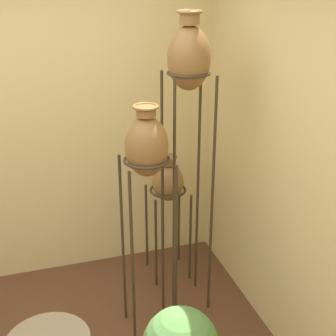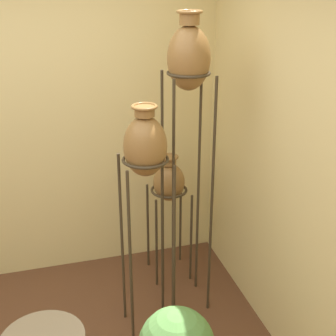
% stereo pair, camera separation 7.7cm
% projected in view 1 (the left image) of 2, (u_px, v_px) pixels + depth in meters
% --- Properties ---
extents(wall_back, '(7.28, 0.06, 2.70)m').
position_uv_depth(wall_back, '(8.00, 121.00, 3.54)').
color(wall_back, beige).
rests_on(wall_back, ground_plane).
extents(wall_right, '(0.06, 7.28, 2.70)m').
position_uv_depth(wall_right, '(330.00, 180.00, 2.53)').
color(wall_right, beige).
rests_on(wall_right, ground_plane).
extents(vase_stand_tall, '(0.30, 0.30, 2.18)m').
position_uv_depth(vase_stand_tall, '(189.00, 69.00, 2.99)').
color(vase_stand_tall, '#382D1E').
rests_on(vase_stand_tall, ground_plane).
extents(vase_stand_medium, '(0.31, 0.31, 1.66)m').
position_uv_depth(vase_stand_medium, '(147.00, 153.00, 2.89)').
color(vase_stand_medium, '#382D1E').
rests_on(vase_stand_medium, ground_plane).
extents(vase_stand_short, '(0.31, 0.31, 1.07)m').
position_uv_depth(vase_stand_short, '(168.00, 184.00, 3.72)').
color(vase_stand_short, '#382D1E').
rests_on(vase_stand_short, ground_plane).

